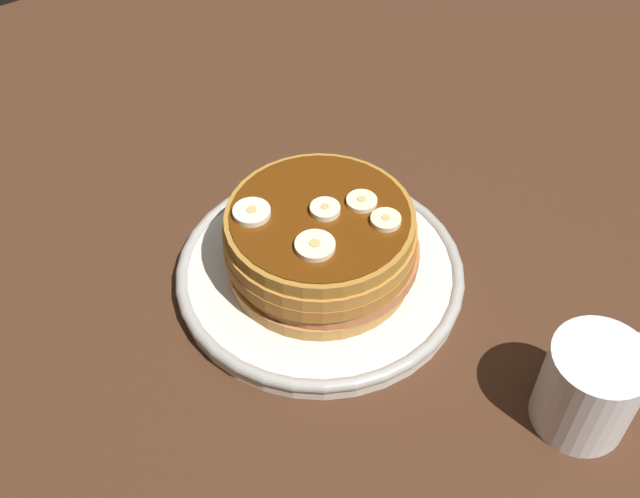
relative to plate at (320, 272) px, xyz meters
The scene contains 9 objects.
ground_plane 2.66cm from the plate, ahead, with size 140.00×140.00×3.00cm, color #422616.
plate is the anchor object (origin of this frame).
pancake_stack 4.21cm from the plate, 20.09° to the left, with size 18.67×18.71×7.23cm.
banana_slice_0 8.10cm from the plate, 20.25° to the right, with size 2.76×2.76×0.83cm.
banana_slice_1 10.12cm from the plate, 145.10° to the left, with size 3.43×3.43×0.81cm.
banana_slice_2 8.98cm from the plate, 14.57° to the right, with size 2.83×2.83×0.69cm.
banana_slice_3 9.07cm from the plate, 131.25° to the right, with size 3.53×3.53×0.78cm.
banana_slice_4 9.98cm from the plate, 45.17° to the right, with size 2.75×2.75×0.76cm.
coffee_mug 26.80cm from the plate, 69.76° to the right, with size 11.25×7.90×8.74cm.
Camera 1 is at (-28.37, -39.98, 56.66)cm, focal length 42.81 mm.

